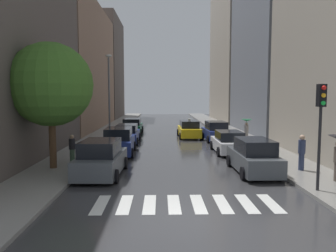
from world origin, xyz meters
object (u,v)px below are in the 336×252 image
parked_car_left_nearest (101,159)px  parked_car_left_second (119,142)px  parked_car_left_third (127,134)px  parked_car_left_fourth (132,127)px  parked_car_right_nearest (253,157)px  traffic_light_right_corner (321,113)px  pedestrian_foreground (246,126)px  pedestrian_by_kerb (302,151)px  lamp_post_left (109,91)px  street_tree_left (51,85)px  parked_car_right_third (216,132)px  pedestrian_far_side (72,148)px  taxi_midroad (189,130)px  parked_car_right_second (229,143)px

parked_car_left_nearest → parked_car_left_second: 6.05m
parked_car_left_nearest → parked_car_left_third: 11.42m
parked_car_left_fourth → parked_car_right_nearest: bearing=-156.6°
parked_car_left_third → parked_car_left_fourth: size_ratio=0.95×
traffic_light_right_corner → parked_car_right_nearest: bearing=113.0°
traffic_light_right_corner → pedestrian_foreground: bearing=86.7°
parked_car_right_nearest → pedestrian_by_kerb: 2.49m
lamp_post_left → parked_car_left_fourth: bearing=69.3°
pedestrian_foreground → street_tree_left: bearing=96.8°
parked_car_left_second → parked_car_left_fourth: bearing=-0.8°
lamp_post_left → traffic_light_right_corner: bearing=-57.1°
parked_car_left_nearest → traffic_light_right_corner: traffic_light_right_corner is taller
parked_car_right_third → parked_car_left_nearest: bearing=145.3°
parked_car_left_nearest → pedestrian_by_kerb: size_ratio=2.53×
parked_car_left_second → parked_car_right_nearest: bearing=-127.8°
parked_car_left_second → parked_car_right_third: 10.05m
parked_car_left_second → pedestrian_far_side: (-2.27, -3.41, 0.13)m
street_tree_left → taxi_midroad: bearing=58.3°
pedestrian_far_side → parked_car_left_nearest: bearing=132.4°
pedestrian_by_kerb → lamp_post_left: (-11.88, 13.37, 3.30)m
parked_car_right_second → pedestrian_far_side: pedestrian_far_side is taller
parked_car_left_second → pedestrian_foreground: bearing=-64.6°
parked_car_left_second → parked_car_right_second: (7.58, 0.32, -0.12)m
lamp_post_left → pedestrian_far_side: bearing=-92.5°
taxi_midroad → pedestrian_foreground: size_ratio=2.53×
taxi_midroad → traffic_light_right_corner: traffic_light_right_corner is taller
parked_car_right_second → pedestrian_foreground: bearing=-27.7°
pedestrian_foreground → pedestrian_far_side: bearing=93.7°
parked_car_right_second → pedestrian_foreground: size_ratio=2.36×
pedestrian_foreground → street_tree_left: size_ratio=0.28×
parked_car_right_second → parked_car_left_fourth: bearing=33.0°
pedestrian_far_side → pedestrian_by_kerb: bearing=172.8°
parked_car_left_third → parked_car_right_nearest: 13.38m
parked_car_left_nearest → parked_car_left_fourth: 18.11m
parked_car_left_nearest → parked_car_right_second: parked_car_left_nearest is taller
parked_car_left_third → parked_car_left_fourth: bearing=1.5°
parked_car_left_nearest → pedestrian_by_kerb: bearing=-86.0°
parked_car_right_third → traffic_light_right_corner: size_ratio=1.01×
pedestrian_by_kerb → traffic_light_right_corner: 4.34m
parked_car_left_fourth → pedestrian_by_kerb: 20.52m
parked_car_left_second → parked_car_right_second: size_ratio=1.05×
parked_car_right_nearest → lamp_post_left: 16.67m
parked_car_left_fourth → taxi_midroad: size_ratio=1.01×
street_tree_left → parked_car_right_nearest: bearing=-4.1°
pedestrian_foreground → traffic_light_right_corner: size_ratio=0.43×
parked_car_right_nearest → parked_car_right_third: 12.10m
parked_car_right_second → taxi_midroad: (-2.02, 8.47, 0.04)m
parked_car_right_third → lamp_post_left: size_ratio=0.58×
parked_car_left_nearest → parked_car_right_second: size_ratio=1.06×
parked_car_left_third → taxi_midroad: 6.49m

